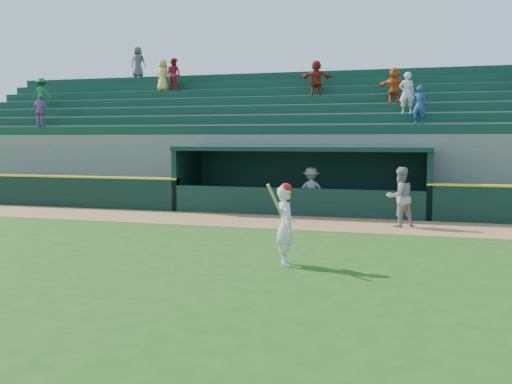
{
  "coord_description": "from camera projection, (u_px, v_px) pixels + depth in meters",
  "views": [
    {
      "loc": [
        4.29,
        -13.23,
        2.76
      ],
      "look_at": [
        0.0,
        1.6,
        1.3
      ],
      "focal_mm": 40.0,
      "sensor_mm": 36.0,
      "label": 1
    }
  ],
  "objects": [
    {
      "name": "ground",
      "position": [
        238.0,
        250.0,
        14.1
      ],
      "size": [
        120.0,
        120.0,
        0.0
      ],
      "primitive_type": "plane",
      "color": "#1F4812",
      "rests_on": "ground"
    },
    {
      "name": "warning_track",
      "position": [
        284.0,
        222.0,
        18.79
      ],
      "size": [
        40.0,
        3.0,
        0.01
      ],
      "primitive_type": "cube",
      "color": "olive",
      "rests_on": "ground"
    },
    {
      "name": "field_wall_left",
      "position": [
        7.0,
        190.0,
        23.7
      ],
      "size": [
        15.5,
        0.3,
        1.2
      ],
      "primitive_type": "cube",
      "color": "black",
      "rests_on": "ground"
    },
    {
      "name": "wall_stripe_left",
      "position": [
        6.0,
        175.0,
        23.64
      ],
      "size": [
        15.5,
        0.32,
        0.06
      ],
      "primitive_type": "cube",
      "color": "yellow",
      "rests_on": "field_wall_left"
    },
    {
      "name": "dugout_player_front",
      "position": [
        400.0,
        197.0,
        17.73
      ],
      "size": [
        1.15,
        1.1,
        1.87
      ],
      "primitive_type": "imported",
      "rotation": [
        0.0,
        0.0,
        3.74
      ],
      "color": "gray",
      "rests_on": "ground"
    },
    {
      "name": "dugout_player_inside",
      "position": [
        311.0,
        190.0,
        20.92
      ],
      "size": [
        1.23,
        0.91,
        1.7
      ],
      "primitive_type": "imported",
      "rotation": [
        0.0,
        0.0,
        3.42
      ],
      "color": "#A7A7A2",
      "rests_on": "ground"
    },
    {
      "name": "dugout",
      "position": [
        303.0,
        175.0,
        21.63
      ],
      "size": [
        9.4,
        2.8,
        2.46
      ],
      "color": "slate",
      "rests_on": "ground"
    },
    {
      "name": "stands",
      "position": [
        323.0,
        146.0,
        25.89
      ],
      "size": [
        34.5,
        6.25,
        7.58
      ],
      "color": "slate",
      "rests_on": "ground"
    },
    {
      "name": "batter_at_plate",
      "position": [
        286.0,
        224.0,
        12.36
      ],
      "size": [
        0.63,
        0.82,
        1.81
      ],
      "color": "silver",
      "rests_on": "ground"
    }
  ]
}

